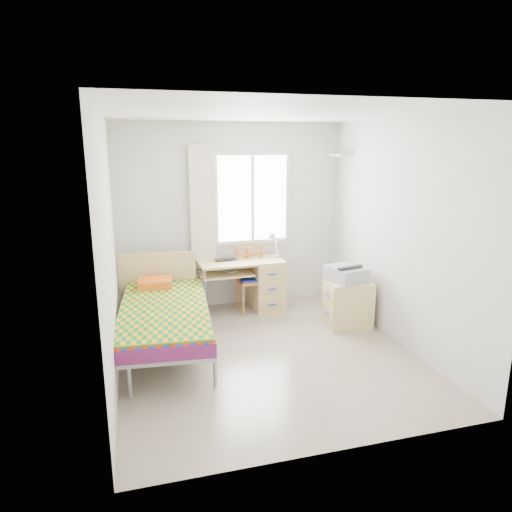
% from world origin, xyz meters
% --- Properties ---
extents(floor, '(3.50, 3.50, 0.00)m').
position_xyz_m(floor, '(0.00, 0.00, 0.00)').
color(floor, '#BCAD93').
rests_on(floor, ground).
extents(ceiling, '(3.50, 3.50, 0.00)m').
position_xyz_m(ceiling, '(0.00, 0.00, 2.60)').
color(ceiling, white).
rests_on(ceiling, wall_back).
extents(wall_back, '(3.20, 0.00, 3.20)m').
position_xyz_m(wall_back, '(0.00, 1.75, 1.30)').
color(wall_back, silver).
rests_on(wall_back, ground).
extents(wall_left, '(0.00, 3.50, 3.50)m').
position_xyz_m(wall_left, '(-1.60, 0.00, 1.30)').
color(wall_left, silver).
rests_on(wall_left, ground).
extents(wall_right, '(0.00, 3.50, 3.50)m').
position_xyz_m(wall_right, '(1.60, 0.00, 1.30)').
color(wall_right, silver).
rests_on(wall_right, ground).
extents(window, '(1.10, 0.04, 1.30)m').
position_xyz_m(window, '(0.30, 1.73, 1.55)').
color(window, white).
rests_on(window, wall_back).
extents(curtain, '(0.35, 0.05, 1.70)m').
position_xyz_m(curtain, '(-0.42, 1.68, 1.45)').
color(curtain, beige).
rests_on(curtain, wall_back).
extents(floating_shelf, '(0.20, 0.32, 0.03)m').
position_xyz_m(floating_shelf, '(1.49, 1.40, 2.15)').
color(floating_shelf, white).
rests_on(floating_shelf, wall_right).
extents(bed, '(1.16, 2.19, 0.92)m').
position_xyz_m(bed, '(-1.08, 0.49, 0.44)').
color(bed, '#96999E').
rests_on(bed, floor).
extents(desk, '(1.18, 0.57, 0.73)m').
position_xyz_m(desk, '(0.36, 1.41, 0.40)').
color(desk, tan).
rests_on(desk, floor).
extents(chair, '(0.41, 0.41, 0.93)m').
position_xyz_m(chair, '(0.22, 1.43, 0.52)').
color(chair, '#B05B22').
rests_on(chair, floor).
extents(cabinet, '(0.60, 0.55, 0.60)m').
position_xyz_m(cabinet, '(1.26, 0.55, 0.30)').
color(cabinet, tan).
rests_on(cabinet, floor).
extents(printer, '(0.49, 0.54, 0.20)m').
position_xyz_m(printer, '(1.22, 0.54, 0.70)').
color(printer, '#A6AAAE').
rests_on(printer, cabinet).
extents(laptop, '(0.33, 0.23, 0.02)m').
position_xyz_m(laptop, '(-0.15, 1.44, 0.74)').
color(laptop, black).
rests_on(laptop, desk).
extents(pen_cup, '(0.07, 0.07, 0.09)m').
position_xyz_m(pen_cup, '(0.18, 1.58, 0.78)').
color(pen_cup, '#DE5B18').
rests_on(pen_cup, desk).
extents(task_lamp, '(0.22, 0.31, 0.39)m').
position_xyz_m(task_lamp, '(0.53, 1.35, 0.97)').
color(task_lamp, white).
rests_on(task_lamp, desk).
extents(book, '(0.26, 0.28, 0.02)m').
position_xyz_m(book, '(-0.19, 1.42, 0.59)').
color(book, gray).
rests_on(book, desk).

